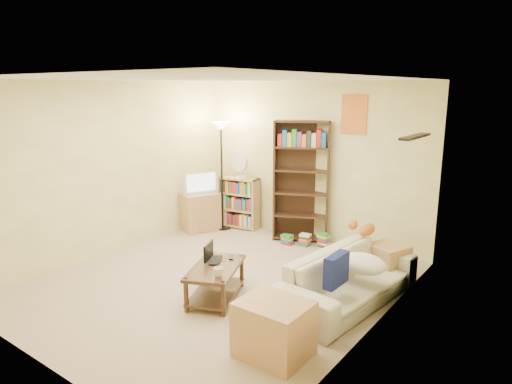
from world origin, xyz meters
TOP-DOWN VIEW (x-y plane):
  - room at (0.00, 0.01)m, footprint 4.50×4.54m
  - sofa at (1.55, 0.48)m, footprint 2.12×1.20m
  - navy_pillow at (1.60, 0.05)m, footprint 0.12×0.38m
  - cream_blanket at (1.69, 0.51)m, footprint 0.52×0.37m
  - tabby_cat at (1.38, 1.26)m, footprint 0.45×0.20m
  - coffee_table at (0.27, -0.36)m, footprint 0.81×1.02m
  - laptop at (0.21, -0.21)m, footprint 0.47×0.45m
  - laptop_screen at (0.09, -0.26)m, footprint 0.13×0.28m
  - mug at (0.48, -0.55)m, footprint 0.14×0.14m
  - tv_remote at (0.24, -0.04)m, footprint 0.14×0.15m
  - tv_stand at (-1.70, 1.49)m, footprint 0.64×0.73m
  - television at (-1.70, 1.49)m, footprint 0.69×0.54m
  - tall_bookshelf at (-0.03, 2.05)m, footprint 0.90×0.62m
  - short_bookshelf at (-1.24, 1.99)m, footprint 0.73×0.38m
  - desk_fan at (-1.19, 1.95)m, footprint 0.32×0.18m
  - floor_lamp at (-1.44, 1.76)m, footprint 0.31×0.31m
  - side_table at (1.69, 1.31)m, footprint 0.54×0.54m
  - end_cabinet at (1.46, -0.91)m, footprint 0.63×0.53m
  - book_stacks at (0.20, 1.86)m, footprint 0.69×0.37m

SIDE VIEW (x-z plane):
  - book_stacks at x=0.20m, z-range -0.01..0.21m
  - side_table at x=1.69m, z-range 0.00..0.48m
  - coffee_table at x=0.27m, z-range 0.05..0.45m
  - end_cabinet at x=1.46m, z-range 0.00..0.52m
  - sofa at x=1.55m, z-range 0.00..0.57m
  - tv_stand at x=-1.70m, z-range 0.00..0.65m
  - tv_remote at x=0.24m, z-range 0.40..0.42m
  - laptop at x=0.21m, z-range 0.40..0.42m
  - short_bookshelf at x=-1.24m, z-range 0.00..0.89m
  - mug at x=0.48m, z-range 0.40..0.50m
  - cream_blanket at x=1.69m, z-range 0.38..0.60m
  - laptop_screen at x=0.09m, z-range 0.42..0.62m
  - navy_pillow at x=1.60m, z-range 0.38..0.71m
  - tabby_cat at x=1.38m, z-range 0.57..0.72m
  - television at x=-1.70m, z-range 0.65..1.01m
  - tall_bookshelf at x=-0.03m, z-range 0.05..1.97m
  - desk_fan at x=-1.19m, z-range 0.90..1.34m
  - floor_lamp at x=-1.44m, z-range 0.55..2.40m
  - room at x=0.00m, z-range 0.36..2.88m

